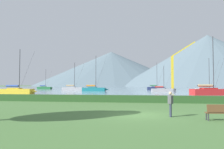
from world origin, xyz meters
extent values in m
plane|color=#477038|center=(0.00, 0.00, 0.00)|extent=(1000.00, 1000.00, 0.00)
cube|color=gray|center=(0.00, 137.00, 0.00)|extent=(320.00, 246.00, 0.00)
cube|color=#284C23|center=(0.00, 11.00, 0.41)|extent=(80.00, 1.20, 0.83)
cube|color=#9E9EA3|center=(4.54, 50.46, 0.48)|extent=(6.23, 2.68, 0.95)
cone|color=#9E9EA3|center=(7.98, 50.82, 0.48)|extent=(1.12, 0.91, 0.81)
cube|color=gray|center=(4.20, 50.43, 0.83)|extent=(2.39, 1.68, 0.61)
cylinder|color=#333338|center=(5.06, 50.52, 4.04)|extent=(0.12, 0.12, 7.04)
cylinder|color=#333338|center=(3.70, 50.38, 1.47)|extent=(2.72, 0.38, 0.10)
cylinder|color=red|center=(3.70, 50.38, 1.47)|extent=(2.34, 0.62, 0.38)
cylinder|color=#333338|center=(6.48, 50.66, 3.87)|extent=(2.87, 0.32, 6.70)
cube|color=red|center=(13.02, 31.96, 0.62)|extent=(8.30, 4.64, 1.24)
cube|color=#A52020|center=(12.59, 31.85, 1.07)|extent=(3.31, 2.58, 0.79)
cylinder|color=#333338|center=(13.68, 32.14, 6.32)|extent=(0.16, 0.16, 11.29)
cylinder|color=#333338|center=(11.97, 31.68, 1.92)|extent=(3.46, 1.05, 0.13)
cylinder|color=tan|center=(11.97, 31.68, 1.92)|extent=(3.04, 1.26, 0.49)
cylinder|color=#333338|center=(15.47, 32.62, 6.04)|extent=(3.62, 1.00, 10.74)
cube|color=#236B38|center=(-49.43, 86.29, 0.52)|extent=(6.80, 2.84, 1.04)
cone|color=#236B38|center=(-45.66, 86.62, 0.52)|extent=(1.21, 0.98, 0.88)
cube|color=#206032|center=(-49.81, 86.25, 0.90)|extent=(2.59, 1.80, 0.66)
cylinder|color=#333338|center=(-48.86, 86.34, 5.17)|extent=(0.13, 0.13, 9.20)
cylinder|color=#333338|center=(-50.35, 86.21, 1.61)|extent=(2.98, 0.37, 0.11)
cylinder|color=#2847A3|center=(-50.35, 86.21, 1.61)|extent=(2.56, 0.64, 0.42)
cylinder|color=#333338|center=(-47.31, 86.47, 4.94)|extent=(3.14, 0.30, 8.75)
cube|color=navy|center=(3.64, 81.30, 0.56)|extent=(7.23, 2.76, 1.12)
cone|color=navy|center=(7.71, 81.48, 0.56)|extent=(1.26, 1.00, 0.95)
cube|color=#1B2449|center=(3.24, 81.28, 0.97)|extent=(2.72, 1.83, 0.71)
cylinder|color=#333338|center=(4.25, 81.33, 6.13)|extent=(0.14, 0.14, 11.03)
cylinder|color=#333338|center=(2.65, 81.26, 1.73)|extent=(3.21, 0.26, 0.12)
cylinder|color=#2D7542|center=(2.65, 81.26, 1.73)|extent=(2.74, 0.57, 0.45)
cylinder|color=#333338|center=(5.93, 81.40, 5.86)|extent=(3.39, 0.18, 10.49)
cube|color=white|center=(16.80, 49.53, 0.51)|extent=(6.82, 3.84, 1.02)
cone|color=white|center=(20.36, 50.50, 0.51)|extent=(1.30, 1.12, 0.86)
cube|color=silver|center=(16.44, 49.44, 0.88)|extent=(2.72, 2.13, 0.65)
cylinder|color=#333338|center=(17.33, 49.68, 5.04)|extent=(0.13, 0.13, 8.97)
cylinder|color=#333338|center=(15.93, 49.30, 1.57)|extent=(2.84, 0.87, 0.11)
cylinder|color=gray|center=(15.93, 49.30, 1.57)|extent=(2.49, 1.04, 0.41)
cylinder|color=#333338|center=(18.80, 50.08, 4.82)|extent=(2.97, 0.83, 8.53)
cube|color=#19707A|center=(-16.71, 54.23, 0.58)|extent=(7.42, 2.90, 1.15)
cone|color=#19707A|center=(-12.55, 54.47, 0.58)|extent=(1.30, 1.04, 0.97)
cube|color=#16646E|center=(-17.13, 54.21, 0.99)|extent=(2.80, 1.90, 0.73)
cylinder|color=#333338|center=(-16.09, 54.27, 6.06)|extent=(0.15, 0.15, 10.87)
cylinder|color=#333338|center=(-17.73, 54.18, 1.77)|extent=(3.28, 0.31, 0.13)
cylinder|color=orange|center=(-17.73, 54.18, 1.77)|extent=(2.81, 0.61, 0.46)
cylinder|color=#333338|center=(-14.37, 54.36, 5.79)|extent=(3.46, 0.22, 10.34)
cube|color=#9E9EA3|center=(-26.17, 60.95, 0.58)|extent=(7.46, 2.75, 1.16)
cone|color=#9E9EA3|center=(-21.94, 61.08, 0.58)|extent=(1.30, 1.02, 0.99)
cube|color=gray|center=(-26.59, 60.94, 1.01)|extent=(2.80, 1.85, 0.74)
cylinder|color=#333338|center=(-25.53, 60.97, 5.35)|extent=(0.15, 0.15, 9.43)
cylinder|color=#333338|center=(-27.19, 60.92, 1.80)|extent=(3.33, 0.23, 0.13)
cylinder|color=tan|center=(-27.19, 60.92, 1.80)|extent=(2.84, 0.55, 0.46)
cylinder|color=#333338|center=(-23.79, 61.02, 5.12)|extent=(3.51, 0.14, 8.97)
cube|color=gold|center=(-28.71, 30.42, 0.58)|extent=(7.51, 2.97, 1.16)
cone|color=gold|center=(-24.50, 30.68, 0.58)|extent=(1.32, 1.06, 0.98)
cube|color=gold|center=(-29.13, 30.40, 1.00)|extent=(2.84, 1.93, 0.74)
cylinder|color=#333338|center=(-28.07, 30.46, 5.39)|extent=(0.15, 0.15, 9.51)
cylinder|color=#333338|center=(-29.73, 30.36, 1.79)|extent=(3.32, 0.33, 0.13)
cylinder|color=#2847A3|center=(-29.73, 30.36, 1.79)|extent=(2.84, 0.63, 0.46)
cylinder|color=#333338|center=(-26.34, 30.57, 5.15)|extent=(3.50, 0.24, 9.05)
cube|color=brown|center=(4.81, -1.71, 0.45)|extent=(1.74, 0.63, 0.06)
cube|color=brown|center=(4.83, -1.90, 0.73)|extent=(1.71, 0.31, 0.45)
cylinder|color=#333338|center=(4.03, -1.63, 0.23)|extent=(0.08, 0.08, 0.45)
cylinder|color=#333338|center=(4.06, -1.96, 0.23)|extent=(0.08, 0.08, 0.45)
cylinder|color=#2D3347|center=(2.06, -0.74, 0.42)|extent=(0.14, 0.14, 0.85)
cylinder|color=#2D3347|center=(2.05, -0.56, 0.42)|extent=(0.14, 0.14, 0.85)
cylinder|color=#4C4C51|center=(2.05, -0.65, 1.12)|extent=(0.36, 0.36, 0.55)
cylinder|color=#4C4C51|center=(2.06, -0.89, 1.15)|extent=(0.09, 0.09, 0.50)
cylinder|color=#4C4C51|center=(2.05, -0.41, 1.15)|extent=(0.09, 0.09, 0.50)
sphere|color=tan|center=(2.05, -0.65, 1.54)|extent=(0.22, 0.22, 0.22)
cube|color=#333338|center=(8.58, 61.05, 0.40)|extent=(2.00, 2.00, 0.80)
cube|color=gold|center=(8.58, 61.05, 6.26)|extent=(0.80, 0.80, 10.92)
cube|color=gold|center=(12.28, 61.05, 14.01)|extent=(7.59, 0.36, 4.90)
cone|color=slate|center=(-63.75, 370.26, 30.03)|extent=(266.89, 266.89, 60.05)
cone|color=#4C6070|center=(-40.24, 357.73, 22.73)|extent=(204.44, 204.44, 45.47)
cone|color=#425666|center=(93.16, 346.63, 39.37)|extent=(218.78, 218.78, 78.75)
cone|color=slate|center=(77.84, 292.02, 33.85)|extent=(231.89, 231.89, 67.71)
camera|label=1|loc=(0.64, -15.72, 2.10)|focal=35.78mm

